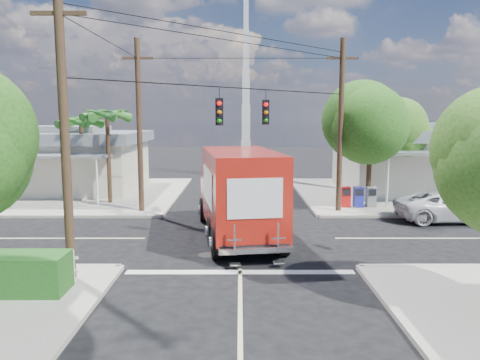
{
  "coord_description": "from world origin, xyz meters",
  "views": [
    {
      "loc": [
        -0.01,
        -19.08,
        5.07
      ],
      "look_at": [
        0.0,
        2.0,
        2.2
      ],
      "focal_mm": 35.0,
      "sensor_mm": 36.0,
      "label": 1
    }
  ],
  "objects": [
    {
      "name": "delivery_truck",
      "position": [
        -0.08,
        0.24,
        1.88
      ],
      "size": [
        3.85,
        8.85,
        3.71
      ],
      "color": "black",
      "rests_on": "ground"
    },
    {
      "name": "vending_boxes",
      "position": [
        6.5,
        6.2,
        0.69
      ],
      "size": [
        1.9,
        0.5,
        1.1
      ],
      "color": "red",
      "rests_on": "sidewalk_ne"
    },
    {
      "name": "ground",
      "position": [
        0.0,
        0.0,
        0.0
      ],
      "size": [
        120.0,
        120.0,
        0.0
      ],
      "primitive_type": "plane",
      "color": "black",
      "rests_on": "ground"
    },
    {
      "name": "parked_car",
      "position": [
        10.29,
        3.24,
        0.73
      ],
      "size": [
        5.31,
        2.57,
        1.46
      ],
      "primitive_type": "imported",
      "rotation": [
        0.0,
        0.0,
        1.6
      ],
      "color": "silver",
      "rests_on": "ground"
    },
    {
      "name": "utility_poles",
      "position": [
        -1.58,
        1.6,
        4.67
      ],
      "size": [
        12.0,
        10.68,
        9.0
      ],
      "color": "#473321",
      "rests_on": "ground"
    },
    {
      "name": "tree_ne_back",
      "position": [
        9.81,
        8.96,
        4.19
      ],
      "size": [
        3.77,
        3.66,
        5.82
      ],
      "color": "#422D1C",
      "rests_on": "sidewalk_ne"
    },
    {
      "name": "sidewalk_ne",
      "position": [
        10.88,
        10.88,
        0.07
      ],
      "size": [
        14.12,
        14.12,
        0.14
      ],
      "color": "gray",
      "rests_on": "ground"
    },
    {
      "name": "palm_nw_back",
      "position": [
        -9.5,
        9.0,
        4.67
      ],
      "size": [
        3.01,
        3.08,
        5.19
      ],
      "color": "#422D1C",
      "rests_on": "sidewalk_nw"
    },
    {
      "name": "building_nw",
      "position": [
        -12.0,
        12.46,
        2.22
      ],
      "size": [
        10.8,
        10.2,
        4.3
      ],
      "color": "beige",
      "rests_on": "sidewalk_nw"
    },
    {
      "name": "road_markings",
      "position": [
        0.0,
        -1.47,
        0.01
      ],
      "size": [
        32.0,
        32.0,
        0.01
      ],
      "color": "beige",
      "rests_on": "ground"
    },
    {
      "name": "radio_tower",
      "position": [
        0.5,
        20.0,
        5.64
      ],
      "size": [
        0.8,
        0.8,
        17.0
      ],
      "color": "silver",
      "rests_on": "ground"
    },
    {
      "name": "building_ne",
      "position": [
        12.5,
        11.97,
        2.32
      ],
      "size": [
        11.8,
        10.2,
        4.5
      ],
      "color": "beige",
      "rests_on": "sidewalk_ne"
    },
    {
      "name": "tree_ne_front",
      "position": [
        7.21,
        6.76,
        4.77
      ],
      "size": [
        4.21,
        4.14,
        6.66
      ],
      "color": "#422D1C",
      "rests_on": "sidewalk_ne"
    },
    {
      "name": "palm_nw_front",
      "position": [
        -7.5,
        7.5,
        5.04
      ],
      "size": [
        3.01,
        3.08,
        5.59
      ],
      "color": "#422D1C",
      "rests_on": "sidewalk_nw"
    },
    {
      "name": "sidewalk_nw",
      "position": [
        -10.88,
        10.88,
        0.07
      ],
      "size": [
        14.12,
        14.12,
        0.14
      ],
      "color": "gray",
      "rests_on": "ground"
    }
  ]
}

